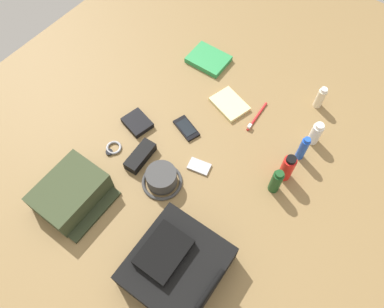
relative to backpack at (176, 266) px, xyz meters
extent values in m
cube|color=olive|center=(-0.37, -0.21, -0.07)|extent=(2.64, 2.02, 0.02)
cube|color=black|center=(0.00, 0.00, 0.00)|extent=(0.31, 0.29, 0.10)
cube|color=black|center=(0.00, -0.05, 0.06)|extent=(0.17, 0.13, 0.03)
cylinder|color=black|center=(0.00, 0.13, 0.06)|extent=(0.14, 0.02, 0.02)
cube|color=#384228|center=(0.03, -0.47, -0.01)|extent=(0.25, 0.19, 0.10)
cube|color=#2C3520|center=(0.03, -0.36, -0.05)|extent=(0.24, 0.07, 0.01)
cylinder|color=#3F3F3F|center=(-0.22, -0.24, -0.02)|extent=(0.11, 0.11, 0.07)
torus|color=#3F3F3F|center=(-0.22, -0.24, -0.05)|extent=(0.15, 0.15, 0.01)
cylinder|color=beige|center=(-0.90, 0.05, -0.01)|extent=(0.03, 0.03, 0.09)
cylinder|color=silver|center=(-0.90, 0.05, 0.04)|extent=(0.03, 0.03, 0.01)
cylinder|color=white|center=(-0.73, 0.12, -0.01)|extent=(0.04, 0.04, 0.10)
cylinder|color=white|center=(-0.73, 0.12, 0.05)|extent=(0.03, 0.03, 0.01)
cylinder|color=blue|center=(-0.63, 0.11, 0.00)|extent=(0.03, 0.03, 0.11)
cylinder|color=blue|center=(-0.63, 0.11, 0.06)|extent=(0.02, 0.02, 0.01)
cylinder|color=red|center=(-0.52, 0.11, 0.00)|extent=(0.05, 0.05, 0.12)
cylinder|color=black|center=(-0.52, 0.11, 0.07)|extent=(0.04, 0.04, 0.01)
cylinder|color=#19471E|center=(-0.45, 0.10, 0.00)|extent=(0.04, 0.04, 0.11)
cylinder|color=#19471E|center=(-0.45, 0.10, 0.06)|extent=(0.03, 0.03, 0.01)
cube|color=#2D934C|center=(-0.82, -0.46, -0.04)|extent=(0.14, 0.18, 0.02)
cube|color=white|center=(-0.82, -0.46, -0.05)|extent=(0.13, 0.17, 0.02)
cube|color=black|center=(-0.47, -0.32, -0.05)|extent=(0.09, 0.13, 0.01)
cube|color=black|center=(-0.47, -0.32, -0.04)|extent=(0.07, 0.09, 0.00)
cube|color=#B7B7BC|center=(-0.36, -0.17, -0.05)|extent=(0.07, 0.09, 0.01)
cylinder|color=silver|center=(-0.36, -0.19, -0.05)|extent=(0.03, 0.03, 0.00)
torus|color=#99999E|center=(-0.22, -0.49, -0.05)|extent=(0.06, 0.06, 0.01)
cylinder|color=black|center=(-0.19, -0.49, -0.05)|extent=(0.03, 0.03, 0.01)
cylinder|color=red|center=(-0.69, -0.12, -0.05)|extent=(0.16, 0.02, 0.01)
cube|color=white|center=(-0.63, -0.11, -0.04)|extent=(0.02, 0.01, 0.01)
cube|color=black|center=(-0.36, -0.49, -0.04)|extent=(0.11, 0.13, 0.02)
cube|color=beige|center=(-0.67, -0.25, -0.05)|extent=(0.15, 0.17, 0.02)
cube|color=black|center=(-0.25, -0.38, -0.04)|extent=(0.14, 0.07, 0.04)
camera|label=1|loc=(0.19, 0.21, 1.22)|focal=34.67mm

